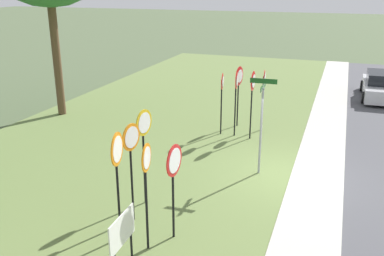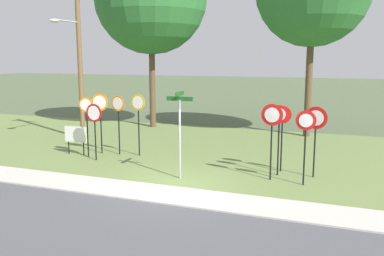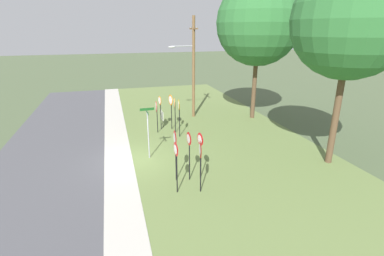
{
  "view_description": "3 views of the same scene",
  "coord_description": "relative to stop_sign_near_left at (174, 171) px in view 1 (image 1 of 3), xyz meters",
  "views": [
    {
      "loc": [
        -12.61,
        -1.17,
        5.83
      ],
      "look_at": [
        0.69,
        3.56,
        1.01
      ],
      "focal_mm": 39.93,
      "sensor_mm": 36.0,
      "label": 1
    },
    {
      "loc": [
        5.36,
        -12.22,
        4.27
      ],
      "look_at": [
        -0.37,
        2.91,
        1.53
      ],
      "focal_mm": 38.96,
      "sensor_mm": 36.0,
      "label": 2
    },
    {
      "loc": [
        15.69,
        -0.85,
        7.35
      ],
      "look_at": [
        0.26,
        3.54,
        1.8
      ],
      "focal_mm": 26.95,
      "sensor_mm": 36.0,
      "label": 3
    }
  ],
  "objects": [
    {
      "name": "stop_sign_far_left",
      "position": [
        -0.47,
        1.17,
        0.24
      ],
      "size": [
        0.77,
        0.16,
        2.68
      ],
      "rotation": [
        0.0,
        0.0,
        0.18
      ],
      "color": "black",
      "rests_on": "grass_median"
    },
    {
      "name": "ground_plane",
      "position": [
        4.4,
        -2.18,
        -1.76
      ],
      "size": [
        160.0,
        160.0,
        0.0
      ],
      "primitive_type": "plane",
      "color": "#4C5B3D"
    },
    {
      "name": "stop_sign_near_right",
      "position": [
        0.38,
        1.27,
        0.16
      ],
      "size": [
        0.68,
        0.13,
        2.61
      ],
      "rotation": [
        0.0,
        0.0,
        -0.16
      ],
      "color": "black",
      "rests_on": "grass_median"
    },
    {
      "name": "stop_sign_far_center",
      "position": [
        1.31,
        1.37,
        0.23
      ],
      "size": [
        0.7,
        0.13,
        2.69
      ],
      "rotation": [
        0.0,
        0.0,
        -0.14
      ],
      "color": "black",
      "rests_on": "grass_median"
    },
    {
      "name": "sidewalk_strip",
      "position": [
        4.4,
        -2.98,
        -1.73
      ],
      "size": [
        44.0,
        1.6,
        0.06
      ],
      "primitive_type": "cube",
      "color": "#BCB7AD",
      "rests_on": "ground_plane"
    },
    {
      "name": "yield_sign_far_right",
      "position": [
        7.5,
        0.97,
        0.12
      ],
      "size": [
        0.66,
        0.13,
        2.49
      ],
      "rotation": [
        0.0,
        0.0,
        0.14
      ],
      "color": "black",
      "rests_on": "grass_median"
    },
    {
      "name": "yield_sign_near_left",
      "position": [
        8.48,
        -0.48,
        0.15
      ],
      "size": [
        0.66,
        0.11,
        2.53
      ],
      "rotation": [
        0.0,
        0.0,
        0.08
      ],
      "color": "black",
      "rests_on": "grass_median"
    },
    {
      "name": "yield_sign_far_left",
      "position": [
        8.72,
        0.59,
        0.19
      ],
      "size": [
        0.79,
        0.16,
        2.55
      ],
      "rotation": [
        0.0,
        0.0,
        -0.17
      ],
      "color": "black",
      "rests_on": "grass_median"
    },
    {
      "name": "grass_median",
      "position": [
        4.4,
        3.82,
        -1.74
      ],
      "size": [
        44.0,
        12.0,
        0.04
      ],
      "primitive_type": "cube",
      "color": "olive",
      "rests_on": "ground_plane"
    },
    {
      "name": "stop_sign_far_right",
      "position": [
        -0.64,
        0.38,
        0.12
      ],
      "size": [
        0.63,
        0.13,
        2.58
      ],
      "rotation": [
        0.0,
        0.0,
        0.15
      ],
      "color": "black",
      "rests_on": "grass_median"
    },
    {
      "name": "parked_sedan_distant",
      "position": [
        15.81,
        -5.39,
        -1.12
      ],
      "size": [
        4.4,
        1.92,
        1.39
      ],
      "rotation": [
        0.0,
        0.0,
        0.01
      ],
      "color": "silver",
      "rests_on": "road_asphalt"
    },
    {
      "name": "street_name_post",
      "position": [
        4.29,
        -1.18,
        0.1
      ],
      "size": [
        0.96,
        0.82,
        3.08
      ],
      "rotation": [
        0.0,
        0.0,
        0.03
      ],
      "color": "#9EA0A8",
      "rests_on": "grass_median"
    },
    {
      "name": "stop_sign_near_left",
      "position": [
        0.0,
        0.0,
        0.0
      ],
      "size": [
        0.75,
        0.11,
        2.37
      ],
      "rotation": [
        0.0,
        0.0,
        -0.07
      ],
      "color": "black",
      "rests_on": "grass_median"
    },
    {
      "name": "notice_board",
      "position": [
        -1.41,
        0.61,
        -0.89
      ],
      "size": [
        1.1,
        0.07,
        1.25
      ],
      "rotation": [
        0.0,
        0.0,
        0.03
      ],
      "color": "black",
      "rests_on": "grass_median"
    },
    {
      "name": "yield_sign_near_right",
      "position": [
        7.47,
        0.4,
        0.19
      ],
      "size": [
        0.67,
        0.12,
        2.57
      ],
      "rotation": [
        0.0,
        0.0,
        0.08
      ],
      "color": "black",
      "rests_on": "grass_median"
    },
    {
      "name": "yield_sign_center",
      "position": [
        7.33,
        -0.27,
        0.28
      ],
      "size": [
        0.75,
        0.1,
        2.67
      ],
      "rotation": [
        0.0,
        0.0,
        -0.02
      ],
      "color": "black",
      "rests_on": "grass_median"
    }
  ]
}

